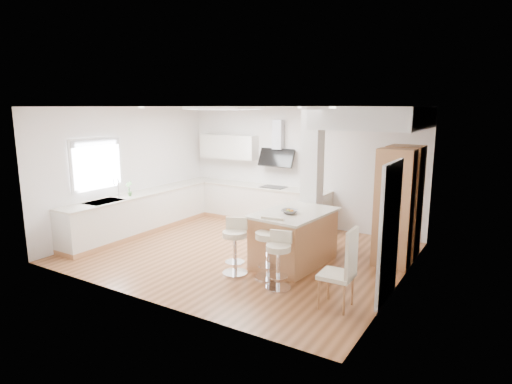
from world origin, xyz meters
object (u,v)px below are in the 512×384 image
Objects in this scene: peninsula at (294,238)px; bar_stool_c at (279,257)px; dining_chair at (344,266)px; bar_stool_b at (269,245)px; bar_stool_a at (235,243)px.

peninsula is 1.13m from bar_stool_c.
peninsula is at bearing 136.80° from dining_chair.
bar_stool_b is 0.44m from bar_stool_c.
bar_stool_a is 0.81× the size of dining_chair.
dining_chair reaches higher than peninsula.
bar_stool_a is 0.95× the size of bar_stool_b.
bar_stool_b is at bearing 162.23° from dining_chair.
peninsula reaches higher than bar_stool_b.
bar_stool_b is at bearing 126.78° from bar_stool_c.
peninsula is 1.43× the size of dining_chair.
bar_stool_c is 0.77× the size of dining_chair.
bar_stool_c is at bearing -47.09° from bar_stool_b.
dining_chair is (2.02, -0.29, 0.09)m from bar_stool_a.
peninsula is at bearing 35.35° from bar_stool_a.
bar_stool_b reaches higher than bar_stool_a.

